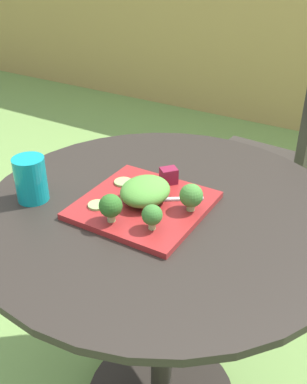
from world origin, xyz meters
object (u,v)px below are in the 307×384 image
patio_chair (285,156)px  drinking_glass (31,181)px  salad_plate (144,205)px  fork (163,199)px

patio_chair → drinking_glass: (-0.35, -0.90, 0.23)m
salad_plate → fork: bearing=43.3°
fork → salad_plate: bearing=-136.7°
patio_chair → drinking_glass: 1.00m
drinking_glass → fork: 0.30m
drinking_glass → fork: size_ratio=0.77×
patio_chair → salad_plate: patio_chair is taller
patio_chair → fork: (-0.08, -0.77, 0.20)m
salad_plate → drinking_glass: size_ratio=2.57×
patio_chair → drinking_glass: patio_chair is taller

